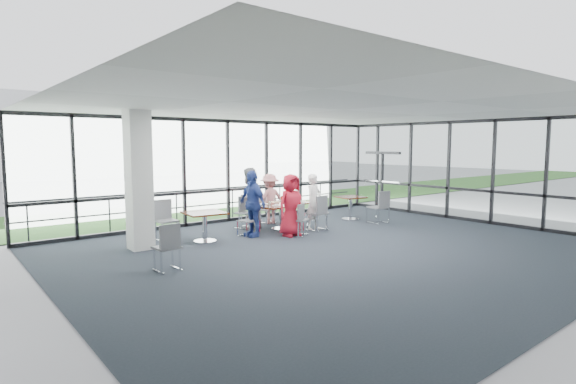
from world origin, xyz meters
TOP-DOWN VIEW (x-y plane):
  - floor at (0.00, 0.00)m, footprint 12.00×10.00m
  - ceiling at (0.00, 0.00)m, footprint 12.00×10.00m
  - wall_left at (-6.00, 0.00)m, footprint 0.10×10.00m
  - curtain_wall_back at (0.00, 5.00)m, footprint 12.00×0.10m
  - curtain_wall_right at (6.00, 0.00)m, footprint 0.10×10.00m
  - exit_door at (6.00, 3.75)m, footprint 0.12×1.60m
  - structural_column at (-3.60, 3.00)m, footprint 0.50×0.50m
  - apron at (0.00, 10.00)m, footprint 80.00×70.00m
  - grass_strip at (0.00, 8.00)m, footprint 80.00×5.00m
  - hangar_main at (4.00, 32.00)m, footprint 24.00×10.00m
  - guard_rail at (0.00, 5.60)m, footprint 12.00×0.06m
  - main_table at (0.47, 2.87)m, footprint 2.06×1.41m
  - side_table_left at (-2.06, 2.75)m, footprint 1.03×1.03m
  - side_table_right at (3.26, 2.80)m, footprint 0.89×0.89m
  - diner_near_left at (0.07, 1.95)m, footprint 0.82×0.55m
  - diner_near_right at (1.11, 2.19)m, footprint 0.66×0.54m
  - diner_far_left at (-0.21, 3.52)m, footprint 0.99×0.80m
  - diner_far_right at (0.76, 3.83)m, footprint 1.00×0.53m
  - diner_end at (-0.75, 2.56)m, footprint 0.58×1.04m
  - chair_main_nl at (0.26, 1.83)m, footprint 0.56×0.56m
  - chair_main_nr at (1.14, 2.09)m, footprint 0.53×0.53m
  - chair_main_fl at (-0.28, 3.68)m, footprint 0.58×0.58m
  - chair_main_fr at (0.78, 3.96)m, footprint 0.44×0.44m
  - chair_main_end at (-0.84, 2.63)m, footprint 0.47×0.47m
  - chair_spare_la at (-3.90, 0.87)m, footprint 0.48×0.48m
  - chair_spare_lb at (-2.74, 3.49)m, footprint 0.49×0.49m
  - chair_spare_r at (3.41, 1.79)m, footprint 0.54×0.54m
  - plate_nl at (0.01, 2.49)m, footprint 0.27×0.27m
  - plate_nr at (1.04, 2.67)m, footprint 0.28×0.28m
  - plate_fl at (-0.02, 3.07)m, footprint 0.27×0.27m
  - plate_fr at (0.86, 3.33)m, footprint 0.27×0.27m
  - plate_end at (-0.34, 2.67)m, footprint 0.27×0.27m
  - tumbler_a at (0.29, 2.62)m, footprint 0.07×0.07m
  - tumbler_b at (0.83, 2.71)m, footprint 0.07×0.07m
  - tumbler_c at (0.47, 3.15)m, footprint 0.06×0.06m
  - tumbler_d at (-0.17, 2.59)m, footprint 0.08×0.08m
  - menu_a at (0.40, 2.39)m, footprint 0.38×0.36m
  - menu_b at (1.31, 2.78)m, footprint 0.38×0.32m
  - menu_c at (0.51, 3.24)m, footprint 0.34×0.38m
  - condiment_caddy at (0.56, 2.93)m, footprint 0.10×0.07m
  - ketchup_bottle at (0.51, 2.92)m, footprint 0.06×0.06m
  - green_bottle at (0.56, 2.98)m, footprint 0.05×0.05m

SIDE VIEW (x-z plane):
  - apron at x=0.00m, z-range -0.03..-0.01m
  - floor at x=0.00m, z-range -0.02..0.00m
  - grass_strip at x=0.00m, z-range 0.01..0.01m
  - chair_main_fr at x=0.78m, z-range 0.00..0.82m
  - chair_main_end at x=-0.84m, z-range 0.00..0.83m
  - chair_main_nl at x=0.26m, z-range 0.00..0.85m
  - chair_main_fl at x=-0.28m, z-range 0.00..0.90m
  - chair_spare_la at x=-3.90m, z-range 0.00..0.91m
  - chair_main_nr at x=1.14m, z-range 0.00..0.98m
  - chair_spare_r at x=3.41m, z-range 0.00..0.99m
  - chair_spare_lb at x=-2.74m, z-range 0.00..1.00m
  - guard_rail at x=0.00m, z-range 0.47..0.53m
  - side_table_right at x=3.26m, z-range 0.24..0.99m
  - main_table at x=0.47m, z-range 0.25..1.00m
  - side_table_left at x=-2.06m, z-range 0.27..1.02m
  - menu_a at x=0.40m, z-range 0.75..0.75m
  - menu_b at x=1.31m, z-range 0.75..0.75m
  - menu_c at x=0.51m, z-range 0.75..0.75m
  - plate_nl at x=0.01m, z-range 0.75..0.76m
  - plate_nr at x=1.04m, z-range 0.75..0.76m
  - plate_fl at x=-0.02m, z-range 0.75..0.76m
  - plate_fr at x=0.86m, z-range 0.75..0.76m
  - plate_end at x=-0.34m, z-range 0.75..0.76m
  - diner_far_right at x=0.76m, z-range 0.00..1.53m
  - condiment_caddy at x=0.56m, z-range 0.75..0.79m
  - diner_near_right at x=1.11m, z-range 0.00..1.60m
  - tumbler_c at x=0.47m, z-range 0.75..0.88m
  - tumbler_a at x=0.29m, z-range 0.75..0.88m
  - tumbler_b at x=0.83m, z-range 0.75..0.89m
  - tumbler_d at x=-0.17m, z-range 0.75..0.90m
  - diner_near_left at x=0.07m, z-range 0.00..1.65m
  - ketchup_bottle at x=0.51m, z-range 0.75..0.93m
  - green_bottle at x=0.56m, z-range 0.75..0.95m
  - diner_end at x=-0.75m, z-range 0.00..1.75m
  - diner_far_left at x=-0.21m, z-range 0.00..1.77m
  - exit_door at x=6.00m, z-range 0.00..2.10m
  - wall_left at x=-6.00m, z-range 0.00..3.20m
  - curtain_wall_back at x=0.00m, z-range 0.00..3.20m
  - curtain_wall_right at x=6.00m, z-range 0.00..3.20m
  - structural_column at x=-3.60m, z-range 0.00..3.20m
  - hangar_main at x=4.00m, z-range 0.00..6.00m
  - ceiling at x=0.00m, z-range 3.18..3.22m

